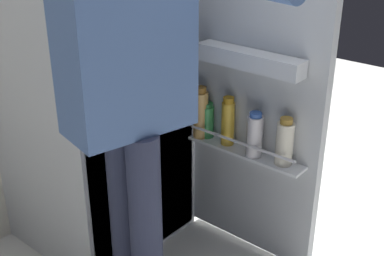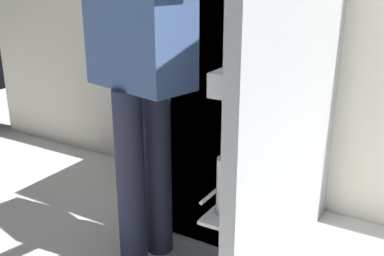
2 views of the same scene
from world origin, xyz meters
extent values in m
cube|color=silver|center=(0.00, 0.56, 0.82)|extent=(0.66, 0.63, 1.64)
cube|color=white|center=(0.00, 0.25, 0.82)|extent=(0.62, 0.01, 1.60)
cube|color=white|center=(0.00, 0.30, 0.94)|extent=(0.58, 0.09, 0.01)
cube|color=silver|center=(0.35, -0.07, 0.81)|extent=(0.05, 0.63, 1.56)
cube|color=white|center=(0.28, -0.07, 0.52)|extent=(0.09, 0.55, 0.01)
cylinder|color=silver|center=(0.24, -0.07, 0.58)|extent=(0.01, 0.53, 0.01)
cube|color=white|center=(0.28, -0.07, 0.93)|extent=(0.08, 0.47, 0.07)
cylinder|color=gold|center=(0.29, 0.03, 0.63)|extent=(0.06, 0.06, 0.19)
cylinder|color=#BC8419|center=(0.29, 0.03, 0.73)|extent=(0.05, 0.05, 0.02)
cylinder|color=white|center=(0.27, -0.12, 0.62)|extent=(0.07, 0.07, 0.18)
cylinder|color=#335BB2|center=(0.27, -0.12, 0.71)|extent=(0.05, 0.05, 0.02)
cylinder|color=green|center=(0.29, 0.15, 0.60)|extent=(0.06, 0.06, 0.14)
cylinder|color=#195B28|center=(0.29, 0.15, 0.68)|extent=(0.05, 0.05, 0.02)
cylinder|color=#EDE5CC|center=(0.29, -0.25, 0.62)|extent=(0.07, 0.07, 0.18)
cylinder|color=#B78933|center=(0.29, -0.25, 0.72)|extent=(0.05, 0.05, 0.02)
cylinder|color=tan|center=(0.27, 0.17, 0.63)|extent=(0.07, 0.07, 0.21)
cylinder|color=#996623|center=(0.27, 0.17, 0.75)|extent=(0.05, 0.05, 0.03)
cylinder|color=#2D334C|center=(-0.24, 0.13, 0.40)|extent=(0.12, 0.12, 0.79)
cylinder|color=#2D334C|center=(-0.27, -0.02, 0.40)|extent=(0.12, 0.12, 0.79)
cube|color=#4C6BA3|center=(-0.25, 0.06, 1.07)|extent=(0.46, 0.31, 0.56)
cylinder|color=#4C6BA3|center=(-0.21, 0.26, 1.05)|extent=(0.08, 0.08, 0.53)
camera|label=1|loc=(-1.35, -1.14, 1.54)|focal=47.99mm
camera|label=2|loc=(0.83, -1.38, 1.24)|focal=42.89mm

